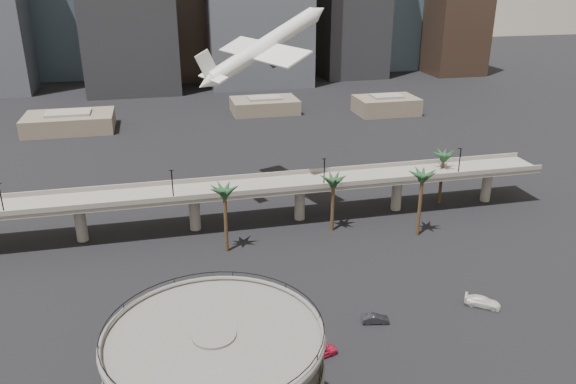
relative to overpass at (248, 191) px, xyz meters
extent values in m
cylinder|color=#524F4C|center=(-13.00, -59.00, 4.44)|extent=(22.00, 22.00, 0.45)
torus|color=#524F4C|center=(-13.00, -59.00, 4.91)|extent=(22.20, 22.20, 0.50)
torus|color=black|center=(-13.00, -59.00, 5.71)|extent=(21.80, 21.80, 0.10)
cylinder|color=#524F4C|center=(-13.00, -59.00, 8.44)|extent=(22.00, 22.00, 0.45)
torus|color=#524F4C|center=(-13.00, -59.00, 8.91)|extent=(22.20, 22.20, 0.50)
torus|color=black|center=(-13.00, -59.00, 9.71)|extent=(21.80, 21.80, 0.10)
cube|color=slate|center=(0.00, 0.00, 0.66)|extent=(130.00, 9.00, 0.90)
cube|color=slate|center=(0.00, -4.50, 1.56)|extent=(130.00, 0.30, 1.00)
cube|color=slate|center=(0.00, 4.50, 1.56)|extent=(130.00, 0.30, 1.00)
cylinder|color=slate|center=(-33.00, 0.00, -3.54)|extent=(2.20, 2.20, 8.00)
cylinder|color=slate|center=(-11.00, 0.00, -3.54)|extent=(2.20, 2.20, 8.00)
cylinder|color=slate|center=(11.00, 0.00, -3.54)|extent=(2.20, 2.20, 8.00)
cylinder|color=slate|center=(33.00, 0.00, -3.54)|extent=(2.20, 2.20, 8.00)
cylinder|color=slate|center=(55.00, 0.00, -3.54)|extent=(2.20, 2.20, 8.00)
cylinder|color=black|center=(-45.00, -4.00, 4.16)|extent=(0.24, 0.24, 6.00)
cylinder|color=black|center=(-15.00, -4.00, 4.16)|extent=(0.24, 0.24, 6.00)
cylinder|color=black|center=(15.00, -4.00, 4.16)|extent=(0.24, 0.24, 6.00)
cylinder|color=black|center=(45.00, -4.00, 4.16)|extent=(0.24, 0.24, 6.00)
cylinder|color=#4C3620|center=(-6.00, -11.00, -1.26)|extent=(0.70, 0.70, 12.15)
ellipsoid|color=#1A3A1F|center=(-6.00, -11.00, 5.21)|extent=(4.40, 4.40, 2.00)
cylinder|color=#4C3620|center=(16.00, -7.00, -1.94)|extent=(0.70, 0.70, 10.80)
ellipsoid|color=#1A3A1F|center=(16.00, -7.00, 3.86)|extent=(4.40, 4.40, 2.00)
cylinder|color=#4C3620|center=(32.00, -13.00, -1.04)|extent=(0.70, 0.70, 12.60)
ellipsoid|color=#1A3A1F|center=(32.00, -13.00, 5.66)|extent=(4.40, 4.40, 2.00)
cylinder|color=#4C3620|center=(44.00, 1.00, -1.71)|extent=(0.70, 0.70, 11.25)
ellipsoid|color=#1A3A1F|center=(44.00, 1.00, 4.31)|extent=(4.40, 4.40, 2.00)
cube|color=brown|center=(-45.00, 85.00, -4.59)|extent=(28.00, 18.00, 5.50)
cube|color=slate|center=(-45.00, 85.00, -1.44)|extent=(14.00, 9.00, 0.80)
cube|color=brown|center=(22.00, 95.00, -4.84)|extent=(24.00, 16.00, 5.00)
cube|color=slate|center=(22.00, 95.00, -1.94)|extent=(12.00, 8.00, 0.80)
cube|color=brown|center=(65.00, 83.00, -4.34)|extent=(22.00, 15.00, 6.00)
cube|color=slate|center=(65.00, 83.00, -0.94)|extent=(11.00, 7.50, 0.80)
cube|color=#3A4B5A|center=(-55.00, 190.00, 18.92)|extent=(30.00, 30.00, 52.53)
cube|color=gray|center=(55.00, 185.00, 15.64)|extent=(24.00, 24.00, 45.96)
cube|color=black|center=(130.00, 155.00, 24.39)|extent=(26.00, 26.00, 63.47)
cube|color=gray|center=(18.00, 205.00, 13.45)|extent=(22.00, 22.00, 41.58)
cylinder|color=silver|center=(6.33, 12.62, 27.23)|extent=(25.93, 11.81, 14.75)
cone|color=silver|center=(19.28, 17.05, 33.63)|extent=(5.47, 4.80, 4.62)
cone|color=silver|center=(-6.61, 8.19, 20.83)|extent=(5.18, 4.38, 4.27)
cube|color=silver|center=(5.73, 12.41, 26.29)|extent=(15.04, 29.58, 2.99)
cube|color=silver|center=(-5.10, 8.71, 22.00)|extent=(5.26, 9.94, 1.21)
cube|color=silver|center=(-6.19, 8.33, 24.48)|extent=(4.93, 1.97, 6.18)
cylinder|color=#27272C|center=(4.96, 17.82, 25.26)|extent=(4.92, 3.31, 3.50)
cylinder|color=#27272C|center=(8.43, 7.67, 25.26)|extent=(4.92, 3.31, 3.50)
imported|color=#B31937|center=(2.52, -44.88, -6.52)|extent=(5.16, 3.26, 1.64)
imported|color=black|center=(12.73, -39.20, -6.66)|extent=(4.30, 2.18, 1.35)
imported|color=silver|center=(30.89, -38.86, -6.55)|extent=(5.78, 4.93, 1.59)
camera|label=1|loc=(-16.48, -105.50, 42.49)|focal=35.00mm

